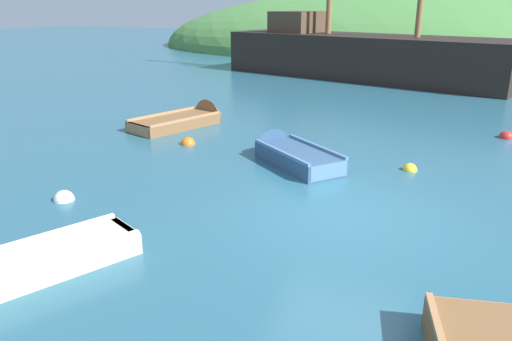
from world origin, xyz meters
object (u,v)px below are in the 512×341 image
rowboat_portside (289,155)px  buoy_white (64,200)px  rowboat_near_dock (190,121)px  buoy_red (506,138)px  buoy_yellow (410,170)px  sailing_ship (362,61)px  buoy_orange (188,144)px  rowboat_far (1,279)px

rowboat_portside → buoy_white: (-3.37, -4.04, -0.14)m
rowboat_near_dock → buoy_red: bearing=-58.2°
rowboat_near_dock → buoy_yellow: rowboat_near_dock is taller
sailing_ship → buoy_red: 12.22m
buoy_yellow → buoy_red: bearing=59.5°
buoy_white → buoy_orange: 4.50m
buoy_red → buoy_yellow: size_ratio=1.22×
rowboat_near_dock → buoy_white: rowboat_near_dock is taller
buoy_orange → sailing_ship: bearing=81.1°
rowboat_near_dock → buoy_orange: rowboat_near_dock is taller
rowboat_near_dock → rowboat_far: size_ratio=1.02×
buoy_white → buoy_red: buoy_red is taller
buoy_yellow → buoy_white: bearing=-145.1°
rowboat_portside → buoy_yellow: 2.88m
buoy_orange → buoy_white: bearing=-94.3°
buoy_red → rowboat_portside: bearing=-140.4°
rowboat_portside → buoy_orange: 3.07m
sailing_ship → rowboat_portside: 14.97m
rowboat_portside → buoy_red: 6.77m
rowboat_far → buoy_red: rowboat_far is taller
sailing_ship → buoy_orange: sailing_ship is taller
buoy_orange → buoy_red: (8.25, 3.86, 0.00)m
buoy_white → rowboat_portside: bearing=50.1°
rowboat_far → buoy_red: (7.20, 11.16, -0.11)m
buoy_white → buoy_orange: size_ratio=1.01×
sailing_ship → buoy_yellow: sailing_ship is taller
sailing_ship → rowboat_portside: (0.76, -14.94, -0.70)m
rowboat_near_dock → rowboat_far: 9.70m
rowboat_near_dock → buoy_yellow: bearing=-86.7°
rowboat_near_dock → buoy_red: size_ratio=8.81×
buoy_white → rowboat_near_dock: bearing=96.5°
buoy_white → buoy_red: bearing=44.2°
buoy_red → buoy_orange: bearing=-154.9°
rowboat_far → buoy_yellow: (4.85, 7.17, -0.11)m
rowboat_near_dock → rowboat_far: (2.15, -9.46, 0.01)m
buoy_white → buoy_yellow: bearing=34.9°
sailing_ship → buoy_yellow: size_ratio=51.03×
sailing_ship → buoy_white: 19.18m
sailing_ship → rowboat_portside: sailing_ship is taller
sailing_ship → rowboat_far: sailing_ship is taller
rowboat_portside → buoy_yellow: rowboat_portside is taller
buoy_orange → rowboat_far: bearing=-81.8°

